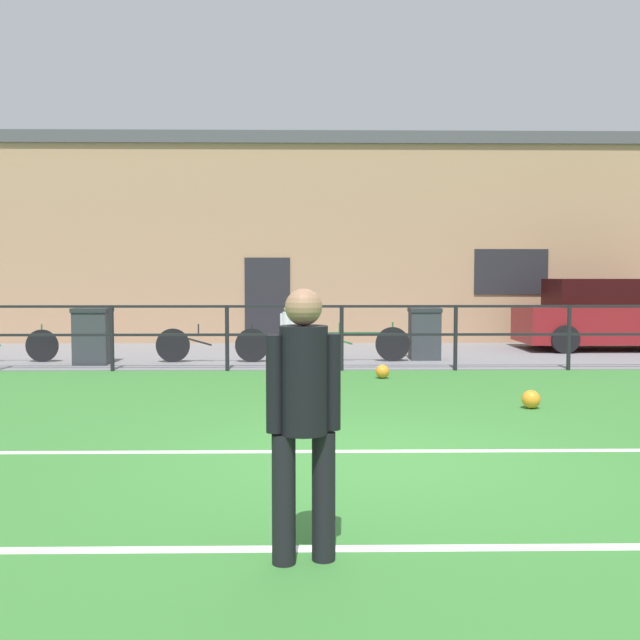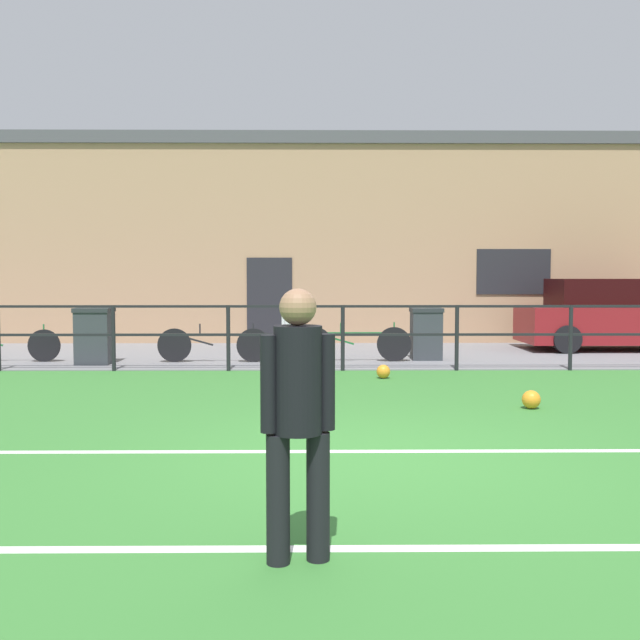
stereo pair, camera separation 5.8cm
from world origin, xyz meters
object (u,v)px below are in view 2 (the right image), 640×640
at_px(trash_bin_0, 95,335).
at_px(player_goalkeeper, 298,408).
at_px(parked_car_red, 619,316).
at_px(soccer_ball_match, 383,372).
at_px(spectator_child, 289,329).
at_px(trash_bin_1, 426,334).
at_px(bicycle_parked_3, 354,344).
at_px(soccer_ball_spare, 531,400).
at_px(bicycle_parked_1, 3,345).
at_px(bicycle_parked_0, 214,345).

bearing_deg(trash_bin_0, player_goalkeeper, -66.96).
bearing_deg(parked_car_red, soccer_ball_match, -142.55).
xyz_separation_m(spectator_child, trash_bin_0, (-3.62, -0.38, -0.10)).
bearing_deg(player_goalkeeper, trash_bin_1, -115.31).
bearing_deg(soccer_ball_match, trash_bin_1, 66.36).
height_order(bicycle_parked_3, trash_bin_1, trash_bin_1).
bearing_deg(spectator_child, bicycle_parked_3, -162.61).
distance_m(player_goalkeeper, trash_bin_1, 10.25).
height_order(soccer_ball_spare, bicycle_parked_1, bicycle_parked_1).
bearing_deg(bicycle_parked_0, bicycle_parked_3, 1.84).
distance_m(bicycle_parked_1, trash_bin_0, 1.87).
bearing_deg(bicycle_parked_1, spectator_child, 0.75).
xyz_separation_m(bicycle_parked_1, trash_bin_0, (1.84, -0.31, 0.20)).
bearing_deg(soccer_ball_spare, bicycle_parked_1, 150.60).
xyz_separation_m(player_goalkeeper, bicycle_parked_0, (-1.80, 9.60, -0.55)).
height_order(player_goalkeeper, soccer_ball_spare, player_goalkeeper).
bearing_deg(bicycle_parked_1, trash_bin_0, -9.52).
height_order(soccer_ball_spare, bicycle_parked_0, bicycle_parked_0).
xyz_separation_m(bicycle_parked_0, trash_bin_0, (-2.19, -0.22, 0.19)).
xyz_separation_m(soccer_ball_spare, parked_car_red, (4.07, 7.03, 0.65)).
xyz_separation_m(player_goalkeeper, trash_bin_1, (2.30, 9.98, -0.37)).
relative_size(soccer_ball_match, parked_car_red, 0.05).
xyz_separation_m(spectator_child, bicycle_parked_3, (1.26, -0.07, -0.28)).
relative_size(soccer_ball_spare, bicycle_parked_1, 0.11).
height_order(soccer_ball_match, parked_car_red, parked_car_red).
xyz_separation_m(soccer_ball_match, parked_car_red, (5.66, 4.33, 0.65)).
height_order(parked_car_red, bicycle_parked_0, parked_car_red).
distance_m(soccer_ball_match, spectator_child, 2.81).
distance_m(parked_car_red, bicycle_parked_3, 6.39).
bearing_deg(soccer_ball_match, bicycle_parked_0, 145.45).
bearing_deg(trash_bin_1, bicycle_parked_1, -177.96).
relative_size(player_goalkeeper, bicycle_parked_0, 0.74).
relative_size(soccer_ball_spare, spectator_child, 0.21).
distance_m(soccer_ball_match, trash_bin_0, 5.56).
bearing_deg(trash_bin_1, player_goalkeeper, -103.00).
xyz_separation_m(bicycle_parked_1, bicycle_parked_3, (6.71, 0.00, 0.02)).
relative_size(soccer_ball_spare, trash_bin_1, 0.23).
bearing_deg(soccer_ball_match, spectator_child, 125.53).
height_order(parked_car_red, bicycle_parked_1, parked_car_red).
distance_m(player_goalkeeper, spectator_child, 9.77).
height_order(soccer_ball_match, bicycle_parked_1, bicycle_parked_1).
bearing_deg(soccer_ball_spare, trash_bin_0, 146.17).
relative_size(bicycle_parked_0, trash_bin_0, 2.05).
bearing_deg(spectator_child, parked_car_red, -143.29).
relative_size(soccer_ball_match, bicycle_parked_0, 0.10).
xyz_separation_m(player_goalkeeper, trash_bin_0, (-3.99, 9.38, -0.35)).
relative_size(bicycle_parked_1, trash_bin_1, 2.14).
distance_m(parked_car_red, bicycle_parked_1, 12.90).
distance_m(soccer_ball_match, soccer_ball_spare, 3.13).
bearing_deg(trash_bin_1, spectator_child, -175.34).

